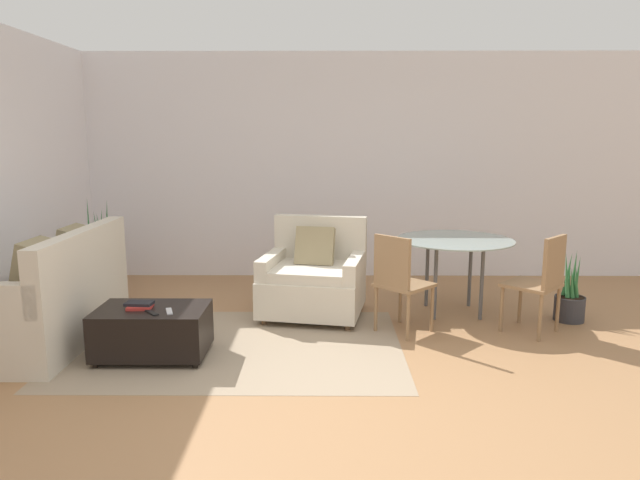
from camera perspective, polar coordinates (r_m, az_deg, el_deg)
The scene contains 14 objects.
ground_plane at distance 3.99m, azimuth -0.17°, elevation -15.62°, with size 20.00×20.00×0.00m, color #A3754C.
wall_back at distance 7.11m, azimuth 0.11°, elevation 7.32°, with size 12.00×0.06×2.75m.
area_rug at distance 4.95m, azimuth -8.36°, elevation -10.41°, with size 2.78×1.89×0.01m.
couch at distance 5.46m, azimuth -25.52°, elevation -5.72°, with size 0.88×1.73×0.97m.
armchair at distance 5.64m, azimuth -0.63°, elevation -3.95°, with size 1.09×1.03×0.95m.
ottoman at distance 4.80m, azimuth -16.40°, elevation -8.63°, with size 0.87×0.56×0.40m.
book_stack at distance 4.77m, azimuth -17.58°, elevation -6.24°, with size 0.22×0.17×0.05m.
tv_remote_primary at distance 4.61m, azimuth -14.84°, elevation -6.90°, with size 0.09×0.17×0.01m.
tv_remote_secondary at distance 4.61m, azimuth -16.48°, elevation -6.98°, with size 0.14×0.15×0.01m.
potted_plant at distance 6.74m, azimuth -20.92°, elevation -3.25°, with size 0.40×0.40×1.10m.
dining_table at distance 5.78m, azimuth 13.32°, elevation -0.68°, with size 1.14×1.14×0.75m.
dining_chair_near_left at distance 5.10m, azimuth 7.88°, elevation -3.74°, with size 0.59×0.59×0.90m.
dining_chair_near_right at distance 5.41m, azimuth 21.27°, elevation -3.54°, with size 0.59×0.59×0.90m.
potted_plant_small at distance 5.99m, azimuth 23.70°, elevation -5.67°, with size 0.28×0.28×0.68m.
Camera 1 is at (0.04, -3.59, 1.75)m, focal length 32.00 mm.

